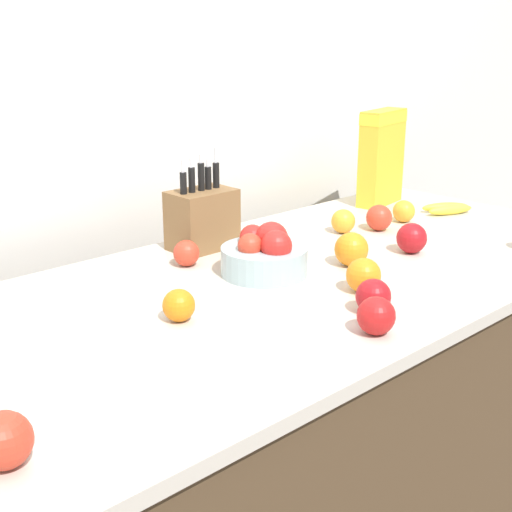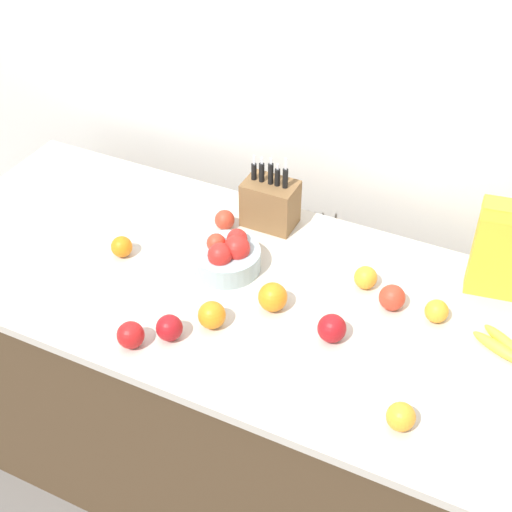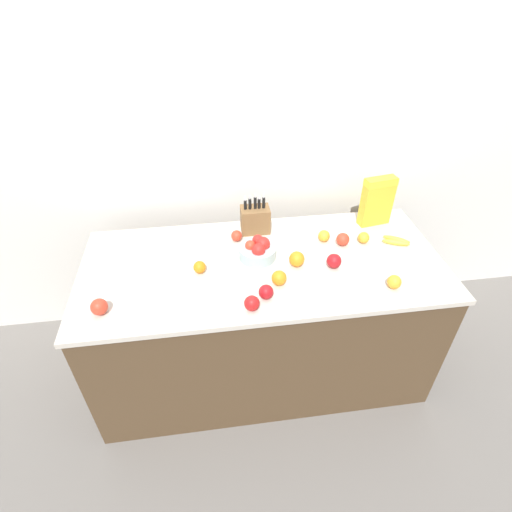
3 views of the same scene
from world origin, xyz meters
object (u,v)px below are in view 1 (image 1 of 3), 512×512
orange_front_left (404,211)px  orange_back_center (179,305)px  apple_rear (376,316)px  apple_front (412,238)px  orange_mid_right (343,221)px  banana_bunch (448,208)px  orange_front_right (363,275)px  knife_block (201,219)px  apple_near_bananas (186,253)px  apple_rightmost (373,296)px  cereal_box (382,154)px  fruit_bowl (265,254)px  orange_mid_left (351,249)px  apple_by_knife_block (379,218)px  apple_middle (4,440)px

orange_front_left → orange_back_center: bearing=-171.6°
apple_rear → apple_front: (0.49, 0.26, 0.00)m
orange_mid_right → apple_rear: bearing=-134.6°
banana_bunch → orange_front_right: 0.81m
knife_block → apple_front: size_ratio=3.31×
knife_block → orange_mid_right: size_ratio=3.82×
apple_near_bananas → apple_rightmost: bearing=-79.4°
cereal_box → fruit_bowl: size_ratio=1.48×
knife_block → orange_mid_left: knife_block is taller
banana_bunch → apple_front: 0.47m
apple_by_knife_block → apple_rightmost: bearing=-143.5°
apple_near_bananas → orange_mid_left: bearing=-42.8°
fruit_bowl → apple_rightmost: size_ratio=2.81×
banana_bunch → orange_front_left: (-0.19, 0.03, 0.02)m
orange_front_left → orange_back_center: size_ratio=1.00×
banana_bunch → apple_front: (-0.44, -0.17, 0.02)m
apple_rightmost → fruit_bowl: bearing=88.8°
banana_bunch → apple_by_knife_block: (-0.33, 0.03, 0.02)m
apple_rear → apple_by_knife_block: same height
apple_rightmost → orange_mid_right: (0.42, 0.44, -0.00)m
fruit_bowl → orange_front_right: size_ratio=2.64×
orange_back_center → orange_front_right: 0.44m
fruit_bowl → orange_back_center: (-0.33, -0.09, -0.02)m
fruit_bowl → apple_front: (0.40, -0.15, -0.01)m
banana_bunch → orange_front_left: 0.20m
fruit_bowl → orange_mid_right: fruit_bowl is taller
fruit_bowl → apple_rightmost: (-0.01, -0.34, -0.01)m
banana_bunch → orange_front_left: bearing=169.8°
banana_bunch → apple_by_knife_block: bearing=174.8°
cereal_box → orange_back_center: (-1.12, -0.34, -0.14)m
cereal_box → orange_front_right: bearing=-154.5°
cereal_box → apple_middle: cereal_box is taller
apple_by_knife_block → orange_mid_right: bearing=151.3°
apple_middle → apple_near_bananas: size_ratio=1.23×
cereal_box → apple_rear: size_ratio=4.09×
banana_bunch → apple_rightmost: 0.92m
apple_front → apple_near_bananas: apple_front is taller
apple_middle → orange_mid_right: 1.31m
apple_by_knife_block → orange_front_right: (-0.44, -0.29, 0.00)m
apple_front → orange_back_center: apple_front is taller
apple_rightmost → orange_front_right: bearing=48.2°
orange_front_right → apple_near_bananas: bearing=113.1°
knife_block → orange_front_right: knife_block is taller
apple_rightmost → orange_mid_left: orange_mid_left is taller
apple_by_knife_block → orange_front_right: bearing=-146.2°
apple_by_knife_block → orange_mid_right: (-0.10, 0.05, -0.00)m
apple_front → orange_mid_left: bearing=168.1°
knife_block → apple_rightmost: knife_block is taller
apple_rear → apple_middle: (-0.73, 0.07, 0.00)m
orange_back_center → orange_mid_right: (0.75, 0.19, 0.00)m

